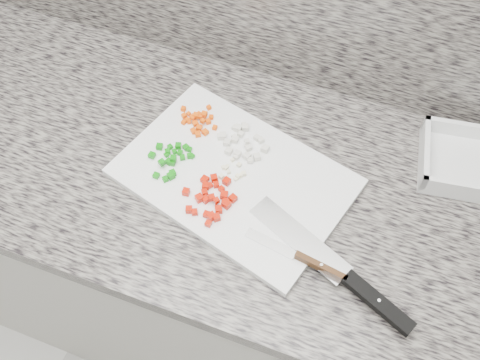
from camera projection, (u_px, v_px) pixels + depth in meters
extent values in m
cube|color=beige|center=(220.00, 261.00, 1.51)|extent=(3.92, 0.62, 0.86)
cube|color=slate|center=(213.00, 170.00, 1.14)|extent=(3.96, 0.64, 0.04)
cube|color=white|center=(234.00, 177.00, 1.09)|extent=(0.52, 0.41, 0.02)
cube|color=#E84E05|center=(199.00, 114.00, 1.17)|extent=(0.01, 0.01, 0.01)
cube|color=#E84E05|center=(194.00, 132.00, 1.14)|extent=(0.01, 0.01, 0.01)
cube|color=#E84E05|center=(184.00, 122.00, 1.16)|extent=(0.01, 0.01, 0.01)
cube|color=#E84E05|center=(195.00, 123.00, 1.15)|extent=(0.02, 0.02, 0.01)
cube|color=#E84E05|center=(215.00, 128.00, 1.15)|extent=(0.01, 0.01, 0.01)
cube|color=#E84E05|center=(211.00, 117.00, 1.16)|extent=(0.01, 0.01, 0.01)
cube|color=#E84E05|center=(203.00, 121.00, 1.15)|extent=(0.01, 0.01, 0.01)
cube|color=#E84E05|center=(193.00, 118.00, 1.15)|extent=(0.01, 0.01, 0.01)
cube|color=#E84E05|center=(199.00, 128.00, 1.15)|extent=(0.01, 0.01, 0.01)
cube|color=#E84E05|center=(189.00, 114.00, 1.17)|extent=(0.01, 0.01, 0.01)
cube|color=#E84E05|center=(208.00, 121.00, 1.16)|extent=(0.01, 0.01, 0.01)
cube|color=#E84E05|center=(189.00, 122.00, 1.16)|extent=(0.01, 0.01, 0.01)
cube|color=#E84E05|center=(209.00, 107.00, 1.18)|extent=(0.01, 0.01, 0.01)
cube|color=#E84E05|center=(184.00, 116.00, 1.17)|extent=(0.01, 0.01, 0.01)
cube|color=#E84E05|center=(193.00, 130.00, 1.14)|extent=(0.01, 0.01, 0.01)
cube|color=#E84E05|center=(204.00, 114.00, 1.16)|extent=(0.01, 0.01, 0.01)
cube|color=#E84E05|center=(198.00, 134.00, 1.14)|extent=(0.02, 0.02, 0.01)
cube|color=#E84E05|center=(205.00, 132.00, 1.14)|extent=(0.02, 0.02, 0.01)
cube|color=#E84E05|center=(188.00, 120.00, 1.16)|extent=(0.01, 0.01, 0.01)
cube|color=#E84E05|center=(200.00, 116.00, 1.16)|extent=(0.01, 0.01, 0.01)
cube|color=#E84E05|center=(193.00, 117.00, 1.16)|extent=(0.01, 0.01, 0.01)
cube|color=#E84E05|center=(183.00, 109.00, 1.18)|extent=(0.01, 0.01, 0.01)
cube|color=#E84E05|center=(196.00, 115.00, 1.16)|extent=(0.01, 0.01, 0.01)
cube|color=beige|center=(235.00, 139.00, 1.13)|extent=(0.01, 0.01, 0.01)
cube|color=beige|center=(248.00, 148.00, 1.12)|extent=(0.02, 0.02, 0.01)
cube|color=beige|center=(245.00, 127.00, 1.15)|extent=(0.02, 0.02, 0.01)
cube|color=beige|center=(220.00, 137.00, 1.13)|extent=(0.02, 0.02, 0.01)
cube|color=beige|center=(236.00, 157.00, 1.10)|extent=(0.01, 0.01, 0.01)
cube|color=beige|center=(223.00, 136.00, 1.13)|extent=(0.02, 0.02, 0.01)
cube|color=beige|center=(227.00, 142.00, 1.12)|extent=(0.01, 0.01, 0.01)
cube|color=beige|center=(241.00, 134.00, 1.14)|extent=(0.01, 0.01, 0.01)
cube|color=beige|center=(238.00, 128.00, 1.14)|extent=(0.01, 0.01, 0.01)
cube|color=beige|center=(257.00, 157.00, 1.10)|extent=(0.02, 0.02, 0.01)
cube|color=beige|center=(247.00, 156.00, 1.10)|extent=(0.02, 0.02, 0.01)
cube|color=beige|center=(229.00, 151.00, 1.11)|extent=(0.02, 0.02, 0.01)
cube|color=beige|center=(234.00, 137.00, 1.13)|extent=(0.01, 0.01, 0.01)
cube|color=beige|center=(265.00, 149.00, 1.11)|extent=(0.02, 0.02, 0.01)
cube|color=beige|center=(235.00, 128.00, 1.15)|extent=(0.01, 0.01, 0.01)
cube|color=beige|center=(257.00, 138.00, 1.13)|extent=(0.01, 0.01, 0.01)
cube|color=beige|center=(261.00, 140.00, 1.13)|extent=(0.02, 0.02, 0.01)
cube|color=beige|center=(250.00, 160.00, 1.10)|extent=(0.01, 0.01, 0.01)
cube|color=beige|center=(244.00, 125.00, 1.15)|extent=(0.01, 0.01, 0.01)
cube|color=beige|center=(247.00, 141.00, 1.12)|extent=(0.01, 0.01, 0.01)
cube|color=beige|center=(238.00, 154.00, 1.11)|extent=(0.01, 0.01, 0.01)
cube|color=#0C7B0B|center=(167.00, 155.00, 1.11)|extent=(0.01, 0.01, 0.01)
cube|color=#0C7B0B|center=(171.00, 176.00, 1.08)|extent=(0.02, 0.02, 0.01)
cube|color=#0C7B0B|center=(172.00, 162.00, 1.10)|extent=(0.01, 0.01, 0.01)
cube|color=#0C7B0B|center=(180.00, 153.00, 1.11)|extent=(0.01, 0.01, 0.01)
cube|color=#0C7B0B|center=(169.00, 162.00, 1.10)|extent=(0.01, 0.01, 0.01)
cube|color=#0C7B0B|center=(189.00, 156.00, 1.11)|extent=(0.01, 0.01, 0.01)
cube|color=#0C7B0B|center=(160.00, 147.00, 1.12)|extent=(0.02, 0.02, 0.01)
cube|color=#0C7B0B|center=(162.00, 162.00, 1.09)|extent=(0.02, 0.02, 0.01)
cube|color=#0C7B0B|center=(186.00, 147.00, 1.12)|extent=(0.02, 0.02, 0.01)
cube|color=#0C7B0B|center=(189.00, 149.00, 1.12)|extent=(0.01, 0.01, 0.01)
cube|color=#0C7B0B|center=(178.00, 146.00, 1.12)|extent=(0.01, 0.01, 0.01)
cube|color=#0C7B0B|center=(156.00, 175.00, 1.08)|extent=(0.01, 0.01, 0.01)
cube|color=#0C7B0B|center=(175.00, 152.00, 1.11)|extent=(0.01, 0.01, 0.01)
cube|color=#0C7B0B|center=(192.00, 156.00, 1.11)|extent=(0.01, 0.01, 0.01)
cube|color=#0C7B0B|center=(173.00, 158.00, 1.09)|extent=(0.02, 0.02, 0.01)
cube|color=#0C7B0B|center=(187.00, 148.00, 1.12)|extent=(0.01, 0.01, 0.01)
cube|color=#0C7B0B|center=(168.00, 152.00, 1.11)|extent=(0.01, 0.01, 0.01)
cube|color=#0C7B0B|center=(165.00, 179.00, 1.07)|extent=(0.01, 0.01, 0.01)
cube|color=#0C7B0B|center=(173.00, 173.00, 1.08)|extent=(0.02, 0.02, 0.01)
cube|color=#0C7B0B|center=(152.00, 155.00, 1.11)|extent=(0.01, 0.01, 0.01)
cube|color=#0C7B0B|center=(182.00, 157.00, 1.10)|extent=(0.01, 0.01, 0.01)
cube|color=#0C7B0B|center=(170.00, 147.00, 1.12)|extent=(0.01, 0.01, 0.01)
cube|color=#BB1402|center=(206.00, 186.00, 1.06)|extent=(0.02, 0.02, 0.01)
cube|color=#BB1402|center=(219.00, 210.00, 1.03)|extent=(0.02, 0.02, 0.01)
cube|color=#BB1402|center=(186.00, 192.00, 1.06)|extent=(0.01, 0.01, 0.01)
cube|color=#BB1402|center=(212.00, 197.00, 1.04)|extent=(0.02, 0.02, 0.01)
cube|color=#BB1402|center=(227.00, 204.00, 1.04)|extent=(0.02, 0.02, 0.01)
cube|color=#BB1402|center=(216.00, 201.00, 1.04)|extent=(0.01, 0.01, 0.01)
cube|color=#BB1402|center=(233.00, 198.00, 1.05)|extent=(0.02, 0.02, 0.01)
cube|color=#BB1402|center=(211.00, 216.00, 1.02)|extent=(0.02, 0.02, 0.01)
cube|color=#BB1402|center=(207.00, 214.00, 1.03)|extent=(0.01, 0.01, 0.01)
cube|color=#BB1402|center=(232.00, 198.00, 1.05)|extent=(0.01, 0.01, 0.01)
cube|color=#BB1402|center=(216.00, 185.00, 1.07)|extent=(0.02, 0.02, 0.01)
cube|color=#BB1402|center=(214.00, 178.00, 1.07)|extent=(0.02, 0.02, 0.01)
cube|color=#BB1402|center=(205.00, 192.00, 1.06)|extent=(0.02, 0.02, 0.01)
cube|color=#BB1402|center=(189.00, 210.00, 1.03)|extent=(0.02, 0.02, 0.01)
cube|color=#BB1402|center=(199.00, 198.00, 1.05)|extent=(0.02, 0.02, 0.01)
cube|color=#BB1402|center=(216.00, 217.00, 1.02)|extent=(0.02, 0.02, 0.01)
cube|color=#BB1402|center=(224.00, 195.00, 1.05)|extent=(0.02, 0.02, 0.01)
cube|color=#BB1402|center=(206.00, 200.00, 1.05)|extent=(0.02, 0.02, 0.01)
cube|color=#BB1402|center=(210.00, 185.00, 1.07)|extent=(0.01, 0.01, 0.01)
cube|color=#BB1402|center=(195.00, 212.00, 1.03)|extent=(0.02, 0.02, 0.01)
cube|color=#BB1402|center=(224.00, 203.00, 1.04)|extent=(0.01, 0.01, 0.01)
cube|color=#BB1402|center=(226.00, 201.00, 1.05)|extent=(0.01, 0.01, 0.01)
cube|color=#BB1402|center=(205.00, 180.00, 1.07)|extent=(0.02, 0.02, 0.01)
cube|color=#BB1402|center=(227.00, 181.00, 1.07)|extent=(0.02, 0.02, 0.01)
cube|color=#BB1402|center=(221.00, 189.00, 1.06)|extent=(0.01, 0.01, 0.01)
cube|color=#BB1402|center=(208.00, 223.00, 1.02)|extent=(0.01, 0.01, 0.01)
cube|color=beige|center=(244.00, 174.00, 1.08)|extent=(0.01, 0.01, 0.01)
cube|color=beige|center=(227.00, 166.00, 1.09)|extent=(0.01, 0.01, 0.01)
cube|color=beige|center=(232.00, 160.00, 1.10)|extent=(0.01, 0.01, 0.01)
cube|color=beige|center=(225.00, 168.00, 1.09)|extent=(0.01, 0.01, 0.01)
cube|color=beige|center=(241.00, 175.00, 1.08)|extent=(0.01, 0.01, 0.01)
cube|color=beige|center=(221.00, 177.00, 1.08)|extent=(0.01, 0.01, 0.01)
cube|color=beige|center=(238.00, 176.00, 1.08)|extent=(0.01, 0.01, 0.01)
cube|color=beige|center=(239.00, 165.00, 1.10)|extent=(0.01, 0.01, 0.01)
cube|color=beige|center=(236.00, 179.00, 1.08)|extent=(0.01, 0.01, 0.00)
cube|color=beige|center=(227.00, 178.00, 1.08)|extent=(0.01, 0.01, 0.01)
cube|color=beige|center=(229.00, 172.00, 1.09)|extent=(0.01, 0.01, 0.01)
cube|color=beige|center=(223.00, 167.00, 1.09)|extent=(0.01, 0.01, 0.01)
cube|color=#B8BABF|center=(300.00, 239.00, 1.00)|extent=(0.22, 0.14, 0.00)
cube|color=black|center=(378.00, 302.00, 0.93)|extent=(0.14, 0.08, 0.02)
cylinder|color=#B8BABF|center=(379.00, 301.00, 0.92)|extent=(0.01, 0.01, 0.00)
cube|color=#B8BABF|center=(271.00, 243.00, 1.00)|extent=(0.10, 0.04, 0.00)
cube|color=#492912|center=(321.00, 267.00, 0.97)|extent=(0.10, 0.03, 0.02)
cylinder|color=#B8BABF|center=(321.00, 265.00, 0.96)|extent=(0.01, 0.01, 0.00)
cube|color=silver|center=(476.00, 168.00, 1.11)|extent=(0.25, 0.20, 0.01)
cube|color=silver|center=(479.00, 132.00, 1.13)|extent=(0.23, 0.04, 0.04)
cube|color=silver|center=(425.00, 152.00, 1.10)|extent=(0.03, 0.17, 0.04)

